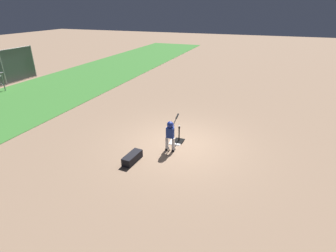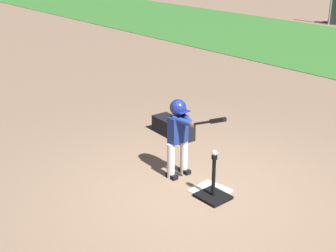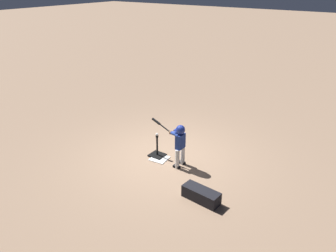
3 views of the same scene
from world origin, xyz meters
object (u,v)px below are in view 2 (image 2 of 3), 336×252
at_px(batting_tee, 213,192).
at_px(batter_child, 180,129).
at_px(equipment_bag, 173,128).
at_px(baseball, 215,153).

bearing_deg(batting_tee, batter_child, 174.11).
distance_m(batting_tee, batter_child, 0.99).
distance_m(batter_child, equipment_bag, 1.62).
bearing_deg(baseball, batter_child, 174.11).
distance_m(batter_child, baseball, 0.76).
relative_size(batting_tee, baseball, 8.28).
bearing_deg(batting_tee, baseball, -153.43).
height_order(batting_tee, batter_child, batter_child).
xyz_separation_m(baseball, equipment_bag, (-1.94, 1.00, -0.51)).
height_order(batting_tee, baseball, baseball).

